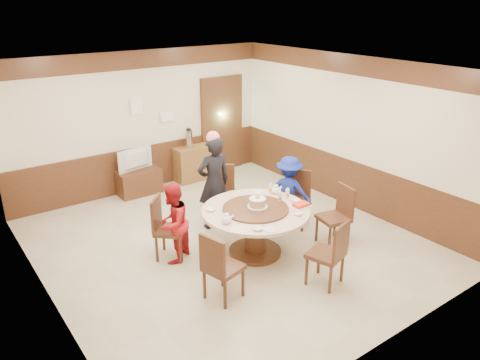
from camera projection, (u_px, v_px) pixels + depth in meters
room at (227, 181)px, 7.23m from camera, size 6.00×6.04×2.84m
banquet_table at (255, 222)px, 7.12m from camera, size 1.64×1.64×0.78m
chair_0 at (295, 209)px, 8.12m from camera, size 0.61×0.61×0.97m
chair_1 at (224, 203)px, 8.35m from camera, size 0.60×0.60×0.97m
chair_2 at (170, 239)px, 7.11m from camera, size 0.62×0.62×0.97m
chair_3 at (222, 278)px, 6.11m from camera, size 0.54×0.54×0.97m
chair_4 at (326, 264)px, 6.43m from camera, size 0.55×0.56×0.97m
chair_5 at (334, 226)px, 7.50m from camera, size 0.52×0.51×0.97m
person_standing at (214, 183)px, 7.88m from camera, size 0.64×0.46×1.62m
person_red at (173, 223)px, 6.90m from camera, size 0.76×0.73×1.24m
person_blue at (289, 192)px, 8.00m from camera, size 0.83×0.94×1.26m
birthday_cake at (257, 202)px, 7.03m from camera, size 0.31×0.31×0.21m
teapot_left at (226, 219)px, 6.59m from camera, size 0.17×0.15×0.13m
teapot_right at (276, 190)px, 7.59m from camera, size 0.17×0.15×0.13m
bowl_0 at (211, 210)px, 6.99m from camera, size 0.14×0.14×0.03m
bowl_1 at (298, 214)px, 6.85m from camera, size 0.14×0.14×0.04m
bowl_2 at (258, 229)px, 6.42m from camera, size 0.15×0.15×0.04m
bowl_3 at (295, 200)px, 7.30m from camera, size 0.14×0.14×0.04m
saucer_near at (270, 230)px, 6.41m from camera, size 0.18×0.18×0.01m
saucer_far at (259, 192)px, 7.66m from camera, size 0.18×0.18×0.01m
shrimp_platter at (301, 205)px, 7.11m from camera, size 0.30×0.20×0.06m
bottle_0 at (280, 198)px, 7.26m from camera, size 0.06×0.06×0.16m
bottle_1 at (287, 194)px, 7.39m from camera, size 0.06×0.06×0.16m
bottle_2 at (270, 189)px, 7.59m from camera, size 0.06×0.06×0.16m
tv_stand at (139, 182)px, 9.44m from camera, size 0.85×0.45×0.50m
television at (137, 160)px, 9.27m from camera, size 0.78×0.24×0.45m
side_cabinet at (193, 163)px, 10.12m from camera, size 0.80×0.40×0.75m
thermos at (189, 139)px, 9.88m from camera, size 0.15×0.15×0.38m
notice_left at (137, 106)px, 9.14m from camera, size 0.25×0.00×0.35m
notice_right at (167, 116)px, 9.61m from camera, size 0.30×0.00×0.22m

